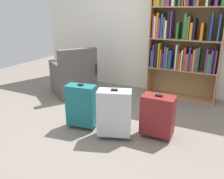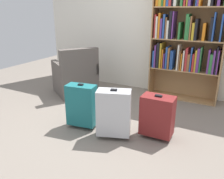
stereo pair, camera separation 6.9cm
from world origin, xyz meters
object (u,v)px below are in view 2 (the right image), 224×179
Objects in this scene: bookshelf at (186,34)px; armchair at (76,77)px; suitcase_silver at (114,113)px; suitcase_teal at (82,105)px; suitcase_dark_red at (157,116)px; mug at (98,95)px.

bookshelf is 2.13m from armchair.
suitcase_silver is (1.40, -1.10, 0.02)m from armchair.
suitcase_silver is (-0.43, -1.81, -0.81)m from bookshelf.
bookshelf is 2.17m from suitcase_teal.
suitcase_dark_red is at bearing -24.34° from armchair.
bookshelf is at bearing 21.20° from armchair.
armchair is 1.78m from suitcase_silver.
mug is at bearing 148.61° from suitcase_dark_red.
mug is 0.21× the size of suitcase_dark_red.
suitcase_dark_red is (0.05, -1.56, -0.85)m from bookshelf.
bookshelf reaches higher than suitcase_silver.
mug is (-1.34, -0.71, -1.10)m from bookshelf.
suitcase_silver is 0.54m from suitcase_dark_red.
mug is 1.65m from suitcase_dark_red.
armchair is 1.70× the size of suitcase_dark_red.
mug is 1.46m from suitcase_silver.
armchair is 0.55m from mug.
suitcase_teal is 1.10× the size of suitcase_dark_red.
bookshelf reaches higher than mug.
suitcase_dark_red is at bearing -88.12° from bookshelf.
armchair is 1.54× the size of suitcase_teal.
armchair is 8.10× the size of mug.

